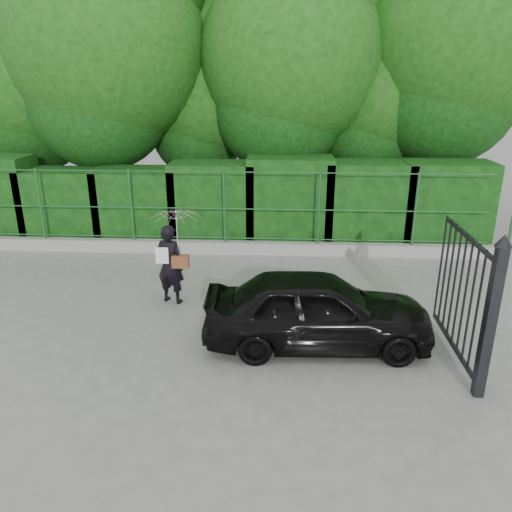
{
  "coord_description": "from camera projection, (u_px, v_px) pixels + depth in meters",
  "views": [
    {
      "loc": [
        1.83,
        -7.27,
        4.22
      ],
      "look_at": [
        1.36,
        1.3,
        1.1
      ],
      "focal_mm": 35.0,
      "sensor_mm": 36.0,
      "label": 1
    }
  ],
  "objects": [
    {
      "name": "ground",
      "position": [
        171.0,
        342.0,
        8.36
      ],
      "size": [
        80.0,
        80.0,
        0.0
      ],
      "primitive_type": "plane",
      "color": "gray"
    },
    {
      "name": "kerb",
      "position": [
        209.0,
        247.0,
        12.53
      ],
      "size": [
        14.0,
        0.25,
        0.3
      ],
      "primitive_type": "cube",
      "color": "#9E9E99",
      "rests_on": "ground"
    },
    {
      "name": "fence",
      "position": [
        217.0,
        207.0,
        12.16
      ],
      "size": [
        14.13,
        0.06,
        1.8
      ],
      "color": "#1F5628",
      "rests_on": "kerb"
    },
    {
      "name": "hedge",
      "position": [
        217.0,
        202.0,
        13.15
      ],
      "size": [
        14.2,
        1.2,
        2.27
      ],
      "color": "black",
      "rests_on": "ground"
    },
    {
      "name": "trees",
      "position": [
        261.0,
        60.0,
        13.98
      ],
      "size": [
        17.1,
        6.15,
        8.08
      ],
      "color": "black",
      "rests_on": "ground"
    },
    {
      "name": "gate",
      "position": [
        477.0,
        303.0,
        7.03
      ],
      "size": [
        0.22,
        2.33,
        2.36
      ],
      "color": "black",
      "rests_on": "ground"
    },
    {
      "name": "woman",
      "position": [
        175.0,
        242.0,
        9.48
      ],
      "size": [
        0.95,
        0.95,
        1.87
      ],
      "color": "black",
      "rests_on": "ground"
    },
    {
      "name": "car",
      "position": [
        317.0,
        310.0,
        8.11
      ],
      "size": [
        3.74,
        1.61,
        1.26
      ],
      "primitive_type": "imported",
      "rotation": [
        0.0,
        0.0,
        1.61
      ],
      "color": "black",
      "rests_on": "ground"
    }
  ]
}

